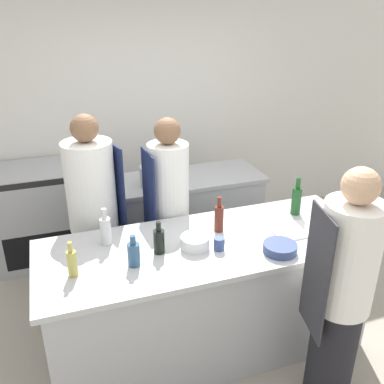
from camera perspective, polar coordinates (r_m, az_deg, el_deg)
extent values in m
plane|color=#A89E8E|center=(3.67, 1.90, -19.39)|extent=(16.00, 16.00, 0.00)
cube|color=silver|center=(4.84, -7.04, 10.55)|extent=(8.00, 0.06, 2.80)
cube|color=#A8AAAF|center=(3.37, 2.01, -13.87)|extent=(2.33, 0.87, 0.90)
cube|color=#B7BABC|center=(3.11, 2.13, -7.06)|extent=(2.43, 0.90, 0.04)
cube|color=#A8AAAF|center=(4.41, -1.29, -3.92)|extent=(1.54, 0.60, 0.90)
cube|color=#A8AAAF|center=(4.21, -1.35, 1.70)|extent=(1.61, 0.63, 0.04)
cube|color=#A8AAAF|center=(4.68, -19.42, -2.83)|extent=(0.94, 0.66, 1.02)
cube|color=black|center=(4.50, -18.92, -7.23)|extent=(0.75, 0.01, 0.36)
cube|color=black|center=(4.19, -20.19, 0.97)|extent=(0.80, 0.01, 0.06)
cylinder|color=black|center=(3.16, 18.08, -19.74)|extent=(0.30, 0.30, 0.79)
cylinder|color=white|center=(2.72, 20.11, -8.20)|extent=(0.36, 0.36, 0.71)
cube|color=#2D2D33|center=(2.70, 16.25, -10.42)|extent=(0.08, 0.33, 0.82)
sphere|color=tan|center=(2.51, 21.59, 0.76)|extent=(0.22, 0.22, 0.22)
cylinder|color=black|center=(3.85, -12.26, -9.90)|extent=(0.33, 0.33, 0.81)
cylinder|color=white|center=(3.48, -13.37, 0.72)|extent=(0.39, 0.39, 0.74)
cube|color=#19234C|center=(3.59, -10.26, -0.08)|extent=(0.11, 0.36, 0.85)
sphere|color=brown|center=(3.33, -14.16, 8.26)|extent=(0.22, 0.22, 0.22)
cylinder|color=black|center=(3.87, -2.88, -9.33)|extent=(0.28, 0.28, 0.78)
cylinder|color=white|center=(3.51, -3.13, 0.89)|extent=(0.33, 0.33, 0.71)
cube|color=#19234C|center=(3.50, -5.73, -1.06)|extent=(0.03, 0.32, 0.82)
sphere|color=brown|center=(3.36, -3.31, 8.13)|extent=(0.21, 0.21, 0.21)
cylinder|color=#B2A84C|center=(2.81, -15.68, -9.18)|extent=(0.06, 0.06, 0.17)
cylinder|color=#B2A84C|center=(2.75, -15.96, -7.07)|extent=(0.03, 0.03, 0.07)
cylinder|color=#2D5175|center=(2.83, -7.77, -8.29)|extent=(0.08, 0.08, 0.16)
cylinder|color=#2D5175|center=(2.78, -7.90, -6.35)|extent=(0.04, 0.04, 0.06)
cylinder|color=#5B2319|center=(3.20, 3.62, -3.60)|extent=(0.07, 0.07, 0.20)
cylinder|color=#5B2319|center=(3.14, 3.68, -1.34)|extent=(0.03, 0.03, 0.08)
cylinder|color=black|center=(2.95, -4.42, -6.62)|extent=(0.08, 0.08, 0.17)
cylinder|color=black|center=(2.89, -4.49, -4.60)|extent=(0.03, 0.03, 0.07)
cylinder|color=silver|center=(3.09, -11.43, -5.16)|extent=(0.08, 0.08, 0.20)
cylinder|color=silver|center=(3.03, -11.64, -2.86)|extent=(0.04, 0.04, 0.08)
cylinder|color=#19471E|center=(3.54, 13.73, -1.17)|extent=(0.08, 0.08, 0.23)
cylinder|color=#19471E|center=(3.48, 13.98, 1.17)|extent=(0.03, 0.03, 0.09)
cylinder|color=navy|center=(3.03, 11.65, -7.32)|extent=(0.23, 0.23, 0.06)
cylinder|color=white|center=(3.01, 0.41, -6.69)|extent=(0.20, 0.20, 0.09)
cylinder|color=#33477F|center=(3.00, 3.63, -6.90)|extent=(0.07, 0.07, 0.09)
cube|color=white|center=(3.34, 13.94, -4.91)|extent=(0.41, 0.25, 0.01)
cylinder|color=#A8AAAF|center=(3.99, -4.82, 2.15)|extent=(0.30, 0.30, 0.19)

